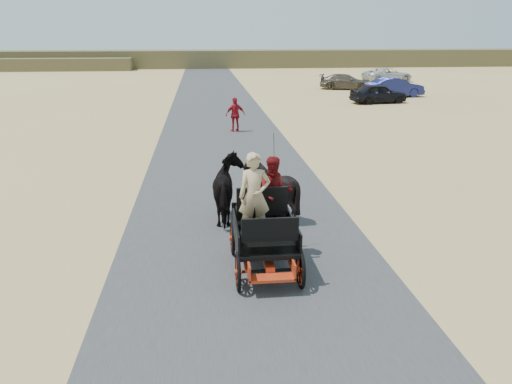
{
  "coord_description": "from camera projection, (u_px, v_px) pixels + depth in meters",
  "views": [
    {
      "loc": [
        -0.94,
        -12.03,
        4.82
      ],
      "look_at": [
        0.28,
        -0.81,
        1.2
      ],
      "focal_mm": 35.0,
      "sensor_mm": 36.0,
      "label": 1
    }
  ],
  "objects": [
    {
      "name": "horse_left",
      "position": [
        230.0,
        189.0,
        13.23
      ],
      "size": [
        0.91,
        2.01,
        1.7
      ],
      "primitive_type": "imported",
      "rotation": [
        0.0,
        0.0,
        3.14
      ],
      "color": "black",
      "rests_on": "ground"
    },
    {
      "name": "car_c",
      "position": [
        346.0,
        82.0,
        44.0
      ],
      "size": [
        4.9,
        3.2,
        1.32
      ],
      "primitive_type": "imported",
      "rotation": [
        0.0,
        0.0,
        1.25
      ],
      "color": "brown",
      "rests_on": "ground"
    },
    {
      "name": "passenger_woman",
      "position": [
        275.0,
        192.0,
        10.84
      ],
      "size": [
        0.77,
        0.6,
        1.58
      ],
      "primitive_type": "imported",
      "color": "#660C0F",
      "rests_on": "carriage"
    },
    {
      "name": "pedestrian",
      "position": [
        235.0,
        115.0,
        25.13
      ],
      "size": [
        1.08,
        0.64,
        1.73
      ],
      "primitive_type": "imported",
      "rotation": [
        0.0,
        0.0,
        3.37
      ],
      "color": "maroon",
      "rests_on": "ground"
    },
    {
      "name": "driver_man",
      "position": [
        254.0,
        196.0,
        10.24
      ],
      "size": [
        0.66,
        0.43,
        1.8
      ],
      "primitive_type": "imported",
      "color": "tan",
      "rests_on": "carriage"
    },
    {
      "name": "road",
      "position": [
        242.0,
        227.0,
        12.95
      ],
      "size": [
        6.0,
        140.0,
        0.01
      ],
      "primitive_type": "cube",
      "color": "#38383A",
      "rests_on": "ground"
    },
    {
      "name": "ridge_far",
      "position": [
        207.0,
        59.0,
        71.28
      ],
      "size": [
        140.0,
        6.0,
        2.4
      ],
      "primitive_type": "cube",
      "color": "brown",
      "rests_on": "ground"
    },
    {
      "name": "car_d",
      "position": [
        388.0,
        75.0,
        50.53
      ],
      "size": [
        5.45,
        3.34,
        1.41
      ],
      "primitive_type": "imported",
      "rotation": [
        0.0,
        0.0,
        1.78
      ],
      "color": "silver",
      "rests_on": "ground"
    },
    {
      "name": "carriage",
      "position": [
        264.0,
        252.0,
        10.59
      ],
      "size": [
        1.3,
        2.4,
        0.72
      ],
      "primitive_type": null,
      "color": "black",
      "rests_on": "ground"
    },
    {
      "name": "horse_right",
      "position": [
        271.0,
        188.0,
        13.34
      ],
      "size": [
        1.37,
        1.54,
        1.7
      ],
      "primitive_type": "imported",
      "rotation": [
        0.0,
        0.0,
        3.14
      ],
      "color": "black",
      "rests_on": "ground"
    },
    {
      "name": "car_a",
      "position": [
        378.0,
        93.0,
        35.42
      ],
      "size": [
        4.2,
        2.19,
        1.36
      ],
      "primitive_type": "imported",
      "rotation": [
        0.0,
        0.0,
        1.72
      ],
      "color": "black",
      "rests_on": "ground"
    },
    {
      "name": "car_b",
      "position": [
        395.0,
        87.0,
        38.8
      ],
      "size": [
        4.63,
        2.12,
        1.47
      ],
      "primitive_type": "imported",
      "rotation": [
        0.0,
        0.0,
        1.7
      ],
      "color": "navy",
      "rests_on": "ground"
    },
    {
      "name": "ground",
      "position": [
        242.0,
        227.0,
        12.95
      ],
      "size": [
        140.0,
        140.0,
        0.0
      ],
      "primitive_type": "plane",
      "color": "tan"
    }
  ]
}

